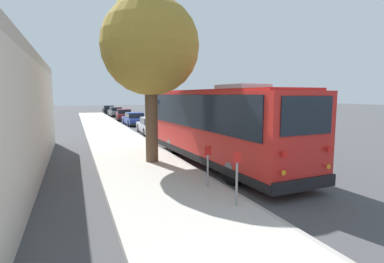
{
  "coord_description": "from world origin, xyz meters",
  "views": [
    {
      "loc": [
        -10.91,
        6.04,
        3.04
      ],
      "look_at": [
        2.19,
        0.84,
        1.3
      ],
      "focal_mm": 28.0,
      "sensor_mm": 36.0,
      "label": 1
    }
  ],
  "objects_px": {
    "parked_sedan_silver": "(151,126)",
    "parked_sedan_maroon": "(124,115)",
    "parked_sedan_gray": "(116,112)",
    "street_tree": "(150,40)",
    "sign_post_far": "(208,166)",
    "shuttle_bus": "(218,123)",
    "parked_sedan_black": "(109,110)",
    "sign_post_near": "(237,178)",
    "parked_sedan_blue": "(134,119)"
  },
  "relations": [
    {
      "from": "parked_sedan_black",
      "to": "sign_post_near",
      "type": "xyz_separation_m",
      "value": [
        -43.51,
        1.49,
        0.29
      ]
    },
    {
      "from": "sign_post_near",
      "to": "sign_post_far",
      "type": "relative_size",
      "value": 1.11
    },
    {
      "from": "parked_sedan_blue",
      "to": "parked_sedan_maroon",
      "type": "relative_size",
      "value": 0.98
    },
    {
      "from": "shuttle_bus",
      "to": "street_tree",
      "type": "height_order",
      "value": "street_tree"
    },
    {
      "from": "sign_post_near",
      "to": "shuttle_bus",
      "type": "bearing_deg",
      "value": -21.27
    },
    {
      "from": "parked_sedan_maroon",
      "to": "street_tree",
      "type": "xyz_separation_m",
      "value": [
        -23.81,
        2.55,
        4.7
      ]
    },
    {
      "from": "parked_sedan_black",
      "to": "sign_post_far",
      "type": "bearing_deg",
      "value": 179.19
    },
    {
      "from": "parked_sedan_gray",
      "to": "sign_post_near",
      "type": "bearing_deg",
      "value": 175.41
    },
    {
      "from": "parked_sedan_silver",
      "to": "parked_sedan_maroon",
      "type": "relative_size",
      "value": 0.99
    },
    {
      "from": "sign_post_near",
      "to": "sign_post_far",
      "type": "distance_m",
      "value": 1.79
    },
    {
      "from": "parked_sedan_maroon",
      "to": "sign_post_far",
      "type": "height_order",
      "value": "sign_post_far"
    },
    {
      "from": "parked_sedan_maroon",
      "to": "sign_post_far",
      "type": "xyz_separation_m",
      "value": [
        -28.13,
        1.8,
        0.21
      ]
    },
    {
      "from": "parked_sedan_black",
      "to": "street_tree",
      "type": "bearing_deg",
      "value": 177.82
    },
    {
      "from": "shuttle_bus",
      "to": "street_tree",
      "type": "distance_m",
      "value": 4.53
    },
    {
      "from": "parked_sedan_blue",
      "to": "street_tree",
      "type": "distance_m",
      "value": 18.3
    },
    {
      "from": "parked_sedan_gray",
      "to": "street_tree",
      "type": "relative_size",
      "value": 0.57
    },
    {
      "from": "parked_sedan_black",
      "to": "parked_sedan_silver",
      "type": "bearing_deg",
      "value": -178.18
    },
    {
      "from": "parked_sedan_maroon",
      "to": "parked_sedan_black",
      "type": "height_order",
      "value": "parked_sedan_maroon"
    },
    {
      "from": "parked_sedan_maroon",
      "to": "street_tree",
      "type": "distance_m",
      "value": 24.41
    },
    {
      "from": "parked_sedan_silver",
      "to": "parked_sedan_black",
      "type": "bearing_deg",
      "value": 3.26
    },
    {
      "from": "parked_sedan_silver",
      "to": "sign_post_far",
      "type": "bearing_deg",
      "value": 175.74
    },
    {
      "from": "parked_sedan_silver",
      "to": "parked_sedan_maroon",
      "type": "height_order",
      "value": "parked_sedan_maroon"
    },
    {
      "from": "parked_sedan_maroon",
      "to": "parked_sedan_gray",
      "type": "xyz_separation_m",
      "value": [
        6.75,
        0.12,
        0.0
      ]
    },
    {
      "from": "parked_sedan_maroon",
      "to": "parked_sedan_black",
      "type": "bearing_deg",
      "value": 6.03
    },
    {
      "from": "parked_sedan_black",
      "to": "sign_post_near",
      "type": "bearing_deg",
      "value": 179.27
    },
    {
      "from": "parked_sedan_silver",
      "to": "sign_post_near",
      "type": "distance_m",
      "value": 16.47
    },
    {
      "from": "parked_sedan_gray",
      "to": "sign_post_near",
      "type": "height_order",
      "value": "sign_post_near"
    },
    {
      "from": "shuttle_bus",
      "to": "parked_sedan_blue",
      "type": "distance_m",
      "value": 18.64
    },
    {
      "from": "parked_sedan_silver",
      "to": "street_tree",
      "type": "bearing_deg",
      "value": 168.9
    },
    {
      "from": "street_tree",
      "to": "shuttle_bus",
      "type": "bearing_deg",
      "value": -112.33
    },
    {
      "from": "parked_sedan_silver",
      "to": "street_tree",
      "type": "xyz_separation_m",
      "value": [
        -10.26,
        2.51,
        4.72
      ]
    },
    {
      "from": "parked_sedan_gray",
      "to": "parked_sedan_black",
      "type": "xyz_separation_m",
      "value": [
        6.84,
        0.2,
        -0.02
      ]
    },
    {
      "from": "shuttle_bus",
      "to": "parked_sedan_blue",
      "type": "bearing_deg",
      "value": -2.9
    },
    {
      "from": "shuttle_bus",
      "to": "parked_sedan_gray",
      "type": "distance_m",
      "value": 31.69
    },
    {
      "from": "parked_sedan_blue",
      "to": "parked_sedan_gray",
      "type": "height_order",
      "value": "parked_sedan_gray"
    },
    {
      "from": "parked_sedan_blue",
      "to": "sign_post_far",
      "type": "height_order",
      "value": "sign_post_far"
    },
    {
      "from": "parked_sedan_gray",
      "to": "sign_post_far",
      "type": "distance_m",
      "value": 34.92
    },
    {
      "from": "shuttle_bus",
      "to": "parked_sedan_gray",
      "type": "bearing_deg",
      "value": -2.78
    },
    {
      "from": "street_tree",
      "to": "sign_post_far",
      "type": "distance_m",
      "value": 6.27
    },
    {
      "from": "parked_sedan_gray",
      "to": "parked_sedan_silver",
      "type": "bearing_deg",
      "value": 178.27
    },
    {
      "from": "parked_sedan_gray",
      "to": "parked_sedan_maroon",
      "type": "bearing_deg",
      "value": 179.02
    },
    {
      "from": "shuttle_bus",
      "to": "parked_sedan_gray",
      "type": "relative_size",
      "value": 2.4
    },
    {
      "from": "street_tree",
      "to": "parked_sedan_silver",
      "type": "bearing_deg",
      "value": -13.77
    },
    {
      "from": "sign_post_far",
      "to": "parked_sedan_silver",
      "type": "bearing_deg",
      "value": -6.93
    },
    {
      "from": "parked_sedan_silver",
      "to": "sign_post_near",
      "type": "xyz_separation_m",
      "value": [
        -16.37,
        1.77,
        0.3
      ]
    },
    {
      "from": "street_tree",
      "to": "sign_post_far",
      "type": "bearing_deg",
      "value": -170.24
    },
    {
      "from": "parked_sedan_maroon",
      "to": "sign_post_far",
      "type": "bearing_deg",
      "value": -178.96
    },
    {
      "from": "parked_sedan_gray",
      "to": "sign_post_near",
      "type": "xyz_separation_m",
      "value": [
        -36.67,
        1.69,
        0.28
      ]
    },
    {
      "from": "parked_sedan_silver",
      "to": "sign_post_near",
      "type": "relative_size",
      "value": 3.25
    },
    {
      "from": "sign_post_far",
      "to": "parked_sedan_black",
      "type": "bearing_deg",
      "value": -2.05
    }
  ]
}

